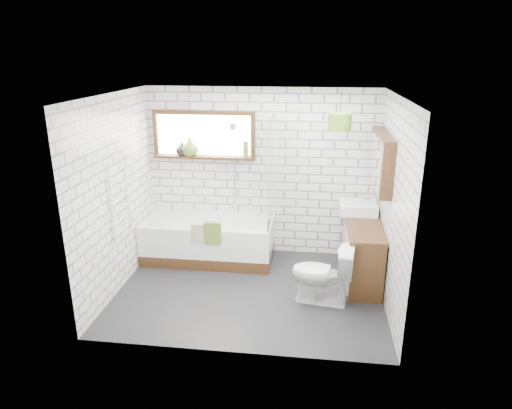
# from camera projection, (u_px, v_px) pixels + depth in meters

# --- Properties ---
(floor) EXTENTS (3.40, 2.60, 0.01)m
(floor) POSITION_uv_depth(u_px,v_px,m) (249.00, 291.00, 5.98)
(floor) COLOR black
(floor) RESTS_ON ground
(ceiling) EXTENTS (3.40, 2.60, 0.01)m
(ceiling) POSITION_uv_depth(u_px,v_px,m) (248.00, 95.00, 5.17)
(ceiling) COLOR white
(ceiling) RESTS_ON ground
(wall_back) EXTENTS (3.40, 0.01, 2.50)m
(wall_back) POSITION_uv_depth(u_px,v_px,m) (261.00, 173.00, 6.80)
(wall_back) COLOR white
(wall_back) RESTS_ON ground
(wall_front) EXTENTS (3.40, 0.01, 2.50)m
(wall_front) POSITION_uv_depth(u_px,v_px,m) (230.00, 242.00, 4.35)
(wall_front) COLOR white
(wall_front) RESTS_ON ground
(wall_left) EXTENTS (0.01, 2.60, 2.50)m
(wall_left) POSITION_uv_depth(u_px,v_px,m) (116.00, 194.00, 5.78)
(wall_left) COLOR white
(wall_left) RESTS_ON ground
(wall_right) EXTENTS (0.01, 2.60, 2.50)m
(wall_right) POSITION_uv_depth(u_px,v_px,m) (392.00, 205.00, 5.37)
(wall_right) COLOR white
(wall_right) RESTS_ON ground
(window) EXTENTS (1.52, 0.16, 0.68)m
(window) POSITION_uv_depth(u_px,v_px,m) (204.00, 135.00, 6.68)
(window) COLOR #321C0E
(window) RESTS_ON wall_back
(towel_radiator) EXTENTS (0.06, 0.52, 1.00)m
(towel_radiator) POSITION_uv_depth(u_px,v_px,m) (120.00, 198.00, 5.79)
(towel_radiator) COLOR white
(towel_radiator) RESTS_ON wall_left
(mirror_cabinet) EXTENTS (0.16, 1.20, 0.70)m
(mirror_cabinet) POSITION_uv_depth(u_px,v_px,m) (381.00, 161.00, 5.82)
(mirror_cabinet) COLOR #321C0E
(mirror_cabinet) RESTS_ON wall_right
(shower_riser) EXTENTS (0.02, 0.02, 1.30)m
(shower_riser) POSITION_uv_depth(u_px,v_px,m) (234.00, 166.00, 6.77)
(shower_riser) COLOR silver
(shower_riser) RESTS_ON wall_back
(bathtub) EXTENTS (1.90, 0.84, 0.61)m
(bathtub) POSITION_uv_depth(u_px,v_px,m) (208.00, 240.00, 6.79)
(bathtub) COLOR white
(bathtub) RESTS_ON floor
(shower_screen) EXTENTS (0.02, 0.72, 1.50)m
(shower_screen) POSITION_uv_depth(u_px,v_px,m) (271.00, 173.00, 6.34)
(shower_screen) COLOR white
(shower_screen) RESTS_ON bathtub
(towel_green) EXTENTS (0.23, 0.06, 0.31)m
(towel_green) POSITION_uv_depth(u_px,v_px,m) (213.00, 233.00, 6.29)
(towel_green) COLOR #5B7C25
(towel_green) RESTS_ON bathtub
(towel_beige) EXTENTS (0.18, 0.04, 0.23)m
(towel_beige) POSITION_uv_depth(u_px,v_px,m) (198.00, 232.00, 6.32)
(towel_beige) COLOR tan
(towel_beige) RESTS_ON bathtub
(vanity) EXTENTS (0.46, 1.41, 0.81)m
(vanity) POSITION_uv_depth(u_px,v_px,m) (362.00, 250.00, 6.20)
(vanity) COLOR #321C0E
(vanity) RESTS_ON floor
(basin) EXTENTS (0.51, 0.45, 0.15)m
(basin) POSITION_uv_depth(u_px,v_px,m) (358.00, 208.00, 6.41)
(basin) COLOR white
(basin) RESTS_ON vanity
(tap) EXTENTS (0.04, 0.04, 0.17)m
(tap) POSITION_uv_depth(u_px,v_px,m) (370.00, 204.00, 6.38)
(tap) COLOR silver
(tap) RESTS_ON vanity
(toilet) EXTENTS (0.52, 0.80, 0.76)m
(toilet) POSITION_uv_depth(u_px,v_px,m) (322.00, 274.00, 5.59)
(toilet) COLOR white
(toilet) RESTS_ON floor
(vase_olive) EXTENTS (0.28, 0.28, 0.27)m
(vase_olive) POSITION_uv_depth(u_px,v_px,m) (190.00, 148.00, 6.74)
(vase_olive) COLOR olive
(vase_olive) RESTS_ON window
(vase_dark) EXTENTS (0.24, 0.24, 0.20)m
(vase_dark) POSITION_uv_depth(u_px,v_px,m) (182.00, 150.00, 6.77)
(vase_dark) COLOR black
(vase_dark) RESTS_ON window
(bottle) EXTENTS (0.09, 0.09, 0.23)m
(bottle) POSITION_uv_depth(u_px,v_px,m) (246.00, 151.00, 6.65)
(bottle) COLOR olive
(bottle) RESTS_ON window
(pendant) EXTENTS (0.31, 0.31, 0.22)m
(pendant) POSITION_uv_depth(u_px,v_px,m) (340.00, 122.00, 5.94)
(pendant) COLOR #5B7C25
(pendant) RESTS_ON ceiling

